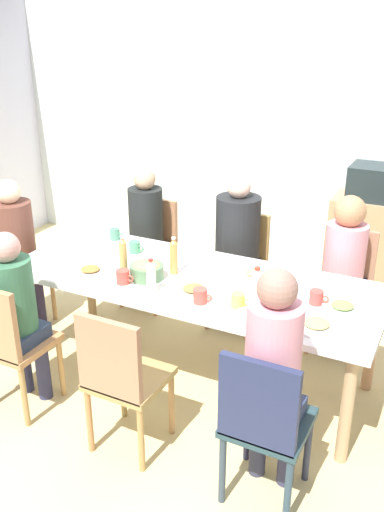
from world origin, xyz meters
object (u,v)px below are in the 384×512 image
Objects in this scene: plate_5 at (258,312)px; cup_5 at (201,296)px; person_3 at (273,370)px; plate_1 at (90,271)px; chair_5 at (152,245)px; chair_1 at (121,375)px; plate_2 at (342,308)px; person_5 at (145,227)px; plate_3 at (254,275)px; plate_0 at (194,290)px; person_2 at (344,261)px; chair_7 at (7,339)px; cup_3 at (115,234)px; bottle_0 at (123,256)px; dining_table at (192,287)px; cup_0 at (123,277)px; chair_6 at (240,263)px; cup_2 at (135,247)px; bottle_2 at (256,287)px; microwave at (379,183)px; person_7 at (15,306)px; bottle_3 at (151,277)px; side_cabinet at (370,248)px; person_0 at (16,242)px; chair_3 at (264,420)px; cup_4 at (317,297)px; plate_4 at (316,325)px; bottle_1 at (174,256)px; cup_1 at (238,300)px; chair_2 at (344,283)px.

cup_5 is at bearing -175.66° from plate_5.
plate_1 is at bearing 160.23° from person_3.
chair_5 reaches higher than plate_5.
plate_2 is at bearing 41.05° from chair_1.
person_5 reaches higher than plate_3.
person_2 is at bearing 53.23° from plate_0.
person_3 is at bearing 3.21° from chair_7.
plate_2 is 2.11× the size of cup_3.
chair_5 is 1.12m from bottle_0.
dining_table is 0.46m from cup_0.
chair_6 is at bearing 72.81° from cup_0.
cup_5 reaches higher than plate_3.
bottle_2 reaches higher than cup_2.
plate_1 is at bearing -126.16° from microwave.
cup_0 is (0.47, 0.48, 0.09)m from person_7.
bottle_3 is at bearing 38.31° from chair_7.
cup_2 is (-1.37, 0.95, 0.04)m from person_3.
side_cabinet is (0.85, 2.64, -0.06)m from chair_1.
chair_7 is (-0.82, -1.70, 0.00)m from chair_6.
chair_1 is (1.51, -0.85, -0.21)m from person_0.
plate_2 is 1.42m from bottle_0.
plate_2 is 1.82m from side_cabinet.
chair_3 is 0.90m from plate_2.
cup_0 is 0.56m from cup_5.
person_0 is at bearing -179.98° from cup_4.
cup_0 is at bearing -179.67° from plate_4.
plate_2 is 0.97× the size of bottle_2.
bottle_3 is (-0.94, 0.55, 0.33)m from chair_3.
cup_0 is at bearing -120.11° from microwave.
bottle_3 is at bearing -164.66° from plate_2.
plate_4 is (1.53, -0.03, 0.00)m from plate_1.
plate_3 is 0.94× the size of bottle_3.
bottle_1 is at bearing -25.99° from cup_3.
bottle_1 is 1.05× the size of bottle_2.
dining_table is 21.01× the size of cup_4.
bottle_0 reaches higher than chair_6.
cup_1 is at bearing -156.23° from plate_2.
plate_0 is at bearing 136.87° from chair_3.
chair_2 is 0.75× the size of person_5.
chair_3 is 3.77× the size of plate_5.
plate_1 is (-0.63, -0.24, 0.08)m from dining_table.
chair_7 is 3.62× the size of plate_0.
cup_2 is 0.31m from cup_3.
bottle_0 is at bearing 121.34° from chair_1.
chair_3 is 2.69m from microwave.
dining_table is 11.69× the size of plate_3.
cup_1 is 2.10m from side_cabinet.
person_5 is (-1.63, 1.52, -0.03)m from person_3.
person_7 is 1.46m from plate_5.
chair_3 is at bearing -90.00° from person_3.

